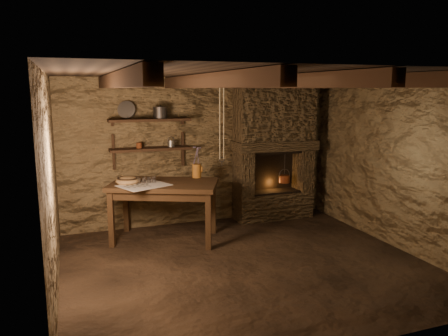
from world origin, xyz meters
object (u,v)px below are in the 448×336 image
object	(u,v)px
wooden_bowl	(128,181)
iron_stockpot	(160,113)
stoneware_jug	(197,164)
work_table	(165,209)
red_pot	(284,178)

from	to	relation	value
wooden_bowl	iron_stockpot	distance (m)	1.20
wooden_bowl	stoneware_jug	bearing A→B (deg)	4.98
wooden_bowl	iron_stockpot	size ratio (longest dim) A/B	1.64
work_table	iron_stockpot	xyz separation A→B (m)	(0.09, 0.57, 1.38)
work_table	red_pot	bearing A→B (deg)	35.35
work_table	red_pot	xyz separation A→B (m)	(2.21, 0.45, 0.22)
wooden_bowl	red_pot	world-z (taller)	red_pot
wooden_bowl	iron_stockpot	bearing A→B (deg)	38.12
work_table	iron_stockpot	bearing A→B (deg)	104.97
iron_stockpot	work_table	bearing A→B (deg)	-98.97
red_pot	stoneware_jug	bearing A→B (deg)	-171.24
stoneware_jug	wooden_bowl	xyz separation A→B (m)	(-1.06, -0.09, -0.17)
iron_stockpot	red_pot	xyz separation A→B (m)	(2.12, -0.12, -1.15)
stoneware_jug	iron_stockpot	size ratio (longest dim) A/B	2.27
work_table	iron_stockpot	distance (m)	1.49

